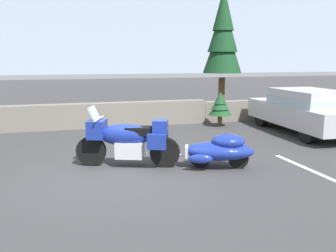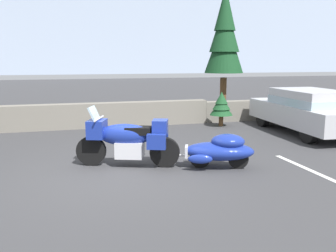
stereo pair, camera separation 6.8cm
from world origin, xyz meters
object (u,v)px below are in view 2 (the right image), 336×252
at_px(car_shaped_trailer, 220,150).
at_px(pine_tree_tall, 225,35).
at_px(sedan_at_right_edge, 308,110).
at_px(touring_motorcycle, 127,139).

relative_size(car_shaped_trailer, pine_tree_tall, 0.40).
bearing_deg(sedan_at_right_edge, pine_tree_tall, 97.59).
height_order(sedan_at_right_edge, pine_tree_tall, pine_tree_tall).
xyz_separation_m(touring_motorcycle, sedan_at_right_edge, (6.17, 2.11, 0.15)).
bearing_deg(car_shaped_trailer, pine_tree_tall, 65.32).
bearing_deg(pine_tree_tall, car_shaped_trailer, -114.68).
xyz_separation_m(car_shaped_trailer, pine_tree_tall, (3.60, 7.83, 2.99)).
distance_m(car_shaped_trailer, pine_tree_tall, 9.12).
height_order(car_shaped_trailer, pine_tree_tall, pine_tree_tall).
distance_m(sedan_at_right_edge, pine_tree_tall, 5.70).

